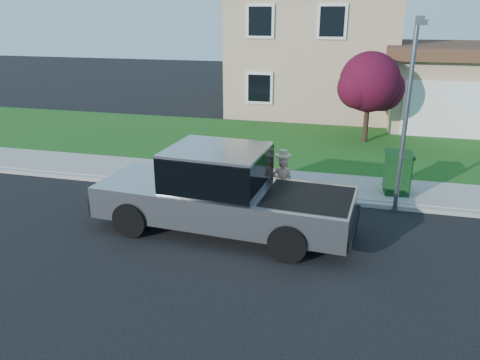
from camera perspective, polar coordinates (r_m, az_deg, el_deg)
name	(u,v)px	position (r m, az deg, el deg)	size (l,w,h in m)	color
ground	(239,242)	(10.90, -0.18, -7.54)	(80.00, 80.00, 0.00)	black
curb	(298,198)	(13.30, 7.14, -2.17)	(40.00, 0.20, 0.12)	gray
sidewalk	(303,184)	(14.32, 7.72, -0.51)	(40.00, 2.00, 0.15)	gray
lawn	(317,146)	(18.60, 9.42, 4.11)	(40.00, 7.00, 0.10)	#134213
house	(341,49)	(25.84, 12.26, 15.34)	(14.00, 11.30, 6.85)	tan
pickup_truck	(223,193)	(11.10, -2.13, -1.61)	(6.36, 2.62, 2.05)	black
woman	(282,184)	(12.15, 5.19, -0.46)	(0.58, 0.42, 1.72)	tan
ornamental_tree	(370,85)	(19.05, 15.62, 11.11)	(2.56, 2.31, 3.52)	black
trash_bin	(397,172)	(13.89, 18.63, 0.88)	(0.78, 0.88, 1.17)	#0E3512
street_lamp	(408,107)	(12.28, 19.75, 8.36)	(0.26, 0.64, 4.93)	slate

